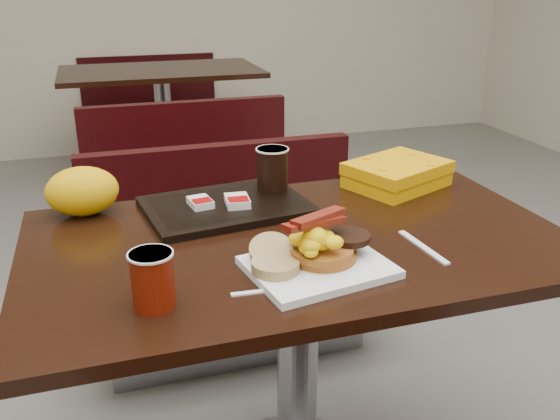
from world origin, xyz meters
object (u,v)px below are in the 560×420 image
object	(u,v)px
table_far	(165,129)
tray	(226,206)
knife	(423,247)
platter	(318,267)
bench_near_n	(233,259)
hashbrown_sleeve_left	(200,202)
table_near	(297,376)
fork	(253,292)
bench_far_s	(182,163)
bench_far_n	(153,109)
paper_bag	(82,191)
coffee_cup_far	(272,169)
pancake_stack	(323,252)
coffee_cup_near	(153,280)
hashbrown_sleeve_right	(237,201)
clamshell	(397,174)

from	to	relation	value
table_far	tray	distance (m)	2.42
knife	platter	bearing A→B (deg)	-86.63
bench_near_n	hashbrown_sleeve_left	world-z (taller)	hashbrown_sleeve_left
table_near	fork	bearing A→B (deg)	-127.78
knife	table_far	bearing A→B (deg)	-178.85
table_far	bench_far_s	size ratio (longest dim) A/B	1.20
bench_far_n	knife	distance (m)	3.46
platter	knife	bearing A→B (deg)	-2.37
hashbrown_sleeve_left	fork	bearing A→B (deg)	-96.03
knife	tray	world-z (taller)	tray
paper_bag	fork	bearing A→B (deg)	-59.43
bench_near_n	table_far	size ratio (longest dim) A/B	0.83
paper_bag	coffee_cup_far	bearing A→B (deg)	-1.45
table_near	bench_near_n	world-z (taller)	table_near
bench_near_n	knife	distance (m)	0.95
table_far	pancake_stack	size ratio (longest dim) A/B	8.84
coffee_cup_near	hashbrown_sleeve_right	world-z (taller)	coffee_cup_near
bench_far_s	coffee_cup_far	size ratio (longest dim) A/B	9.05
bench_far_n	coffee_cup_far	world-z (taller)	coffee_cup_far
bench_far_s	coffee_cup_far	xyz separation A→B (m)	(0.02, -1.63, 0.46)
table_far	fork	distance (m)	2.84
table_near	bench_far_n	size ratio (longest dim) A/B	1.20
platter	coffee_cup_far	world-z (taller)	coffee_cup_far
coffee_cup_near	knife	distance (m)	0.58
table_far	pancake_stack	distance (m)	2.77
tray	coffee_cup_far	world-z (taller)	coffee_cup_far
bench_far_s	coffee_cup_near	bearing A→B (deg)	-99.20
platter	tray	world-z (taller)	tray
table_far	paper_bag	bearing A→B (deg)	-101.14
bench_near_n	fork	size ratio (longest dim) A/B	8.75
bench_far_n	pancake_stack	distance (m)	3.47
clamshell	fork	bearing A→B (deg)	-162.52
table_near	knife	xyz separation A→B (m)	(0.24, -0.13, 0.38)
table_near	table_far	bearing A→B (deg)	90.00
bench_far_s	clamshell	world-z (taller)	clamshell
pancake_stack	clamshell	size ratio (longest dim) A/B	0.53
coffee_cup_far	bench_far_n	bearing A→B (deg)	90.38
pancake_stack	coffee_cup_far	xyz separation A→B (m)	(0.02, 0.42, 0.04)
tray	coffee_cup_near	bearing A→B (deg)	-125.59
table_near	hashbrown_sleeve_left	xyz separation A→B (m)	(-0.18, 0.21, 0.40)
table_near	pancake_stack	world-z (taller)	pancake_stack
hashbrown_sleeve_left	tray	bearing A→B (deg)	-8.24
pancake_stack	fork	size ratio (longest dim) A/B	1.19
pancake_stack	tray	size ratio (longest dim) A/B	0.35
table_near	tray	world-z (taller)	tray
clamshell	platter	bearing A→B (deg)	-156.46
pancake_stack	knife	size ratio (longest dim) A/B	0.78
bench_near_n	platter	world-z (taller)	platter
coffee_cup_near	bench_far_n	bearing A→B (deg)	84.45
table_near	bench_far_s	distance (m)	1.90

